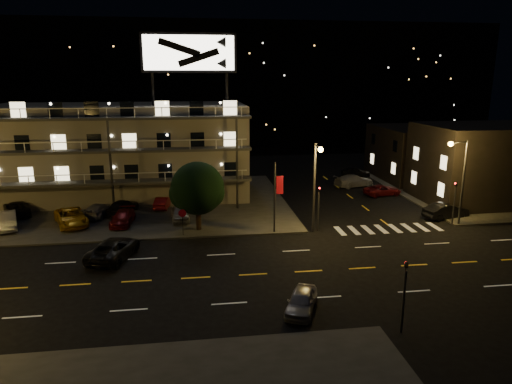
{
  "coord_description": "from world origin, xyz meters",
  "views": [
    {
      "loc": [
        -1.85,
        -29.39,
        13.46
      ],
      "look_at": [
        3.31,
        8.0,
        3.95
      ],
      "focal_mm": 32.0,
      "sensor_mm": 36.0,
      "label": 1
    }
  ],
  "objects": [
    {
      "name": "side_car_0",
      "position": [
        22.45,
        10.5,
        0.76
      ],
      "size": [
        4.84,
        2.59,
        1.52
      ],
      "primitive_type": "imported",
      "rotation": [
        0.0,
        0.0,
        1.8
      ],
      "color": "black",
      "rests_on": "ground"
    },
    {
      "name": "side_bldg_back",
      "position": [
        29.99,
        28.0,
        3.5
      ],
      "size": [
        14.06,
        12.0,
        7.0
      ],
      "color": "black",
      "rests_on": "ground"
    },
    {
      "name": "signal_sw",
      "position": [
        9.0,
        -8.5,
        2.57
      ],
      "size": [
        0.2,
        0.27,
        4.6
      ],
      "color": "#2D2D30",
      "rests_on": "ground"
    },
    {
      "name": "lot_car_6",
      "position": [
        -19.49,
        16.97,
        0.83
      ],
      "size": [
        3.97,
        5.41,
        1.37
      ],
      "primitive_type": "imported",
      "rotation": [
        0.0,
        0.0,
        3.53
      ],
      "color": "black",
      "rests_on": "curb_nw"
    },
    {
      "name": "signal_nw",
      "position": [
        9.0,
        8.5,
        2.57
      ],
      "size": [
        0.2,
        0.27,
        4.6
      ],
      "color": "#2D2D30",
      "rests_on": "ground"
    },
    {
      "name": "lot_car_3",
      "position": [
        -8.6,
        12.45,
        0.78
      ],
      "size": [
        2.13,
        4.46,
        1.25
      ],
      "primitive_type": "imported",
      "rotation": [
        0.0,
        0.0,
        -0.09
      ],
      "color": "#5F0D10",
      "rests_on": "curb_nw"
    },
    {
      "name": "lot_car_1",
      "position": [
        -18.8,
        12.59,
        0.89
      ],
      "size": [
        3.05,
        4.77,
        1.48
      ],
      "primitive_type": "imported",
      "rotation": [
        0.0,
        0.0,
        0.36
      ],
      "color": "gray",
      "rests_on": "curb_nw"
    },
    {
      "name": "side_car_2",
      "position": [
        18.14,
        24.65,
        0.76
      ],
      "size": [
        5.62,
        3.56,
        1.52
      ],
      "primitive_type": "imported",
      "rotation": [
        0.0,
        0.0,
        1.87
      ],
      "color": "gray",
      "rests_on": "ground"
    },
    {
      "name": "side_car_1",
      "position": [
        19.97,
        19.96,
        0.62
      ],
      "size": [
        4.75,
        2.85,
        1.24
      ],
      "primitive_type": "imported",
      "rotation": [
        0.0,
        0.0,
        1.76
      ],
      "color": "#5F0D10",
      "rests_on": "ground"
    },
    {
      "name": "lot_car_8",
      "position": [
        -9.11,
        15.92,
        0.89
      ],
      "size": [
        3.13,
        4.7,
        1.49
      ],
      "primitive_type": "imported",
      "rotation": [
        0.0,
        0.0,
        2.79
      ],
      "color": "black",
      "rests_on": "curb_nw"
    },
    {
      "name": "tree",
      "position": [
        -1.67,
        9.98,
        3.82
      ],
      "size": [
        4.91,
        4.73,
        6.18
      ],
      "color": "black",
      "rests_on": "curb_nw"
    },
    {
      "name": "hill_backdrop",
      "position": [
        -5.94,
        68.78,
        11.55
      ],
      "size": [
        120.0,
        25.0,
        24.0
      ],
      "color": "black",
      "rests_on": "ground"
    },
    {
      "name": "ground",
      "position": [
        0.0,
        0.0,
        0.0
      ],
      "size": [
        140.0,
        140.0,
        0.0
      ],
      "primitive_type": "plane",
      "color": "black",
      "rests_on": "ground"
    },
    {
      "name": "road_car_east",
      "position": [
        4.16,
        -5.49,
        0.64
      ],
      "size": [
        2.9,
        4.08,
        1.29
      ],
      "primitive_type": "imported",
      "rotation": [
        0.0,
        0.0,
        -0.41
      ],
      "color": "gray",
      "rests_on": "ground"
    },
    {
      "name": "lot_car_2",
      "position": [
        -13.31,
        12.93,
        0.89
      ],
      "size": [
        4.28,
        5.83,
        1.47
      ],
      "primitive_type": "imported",
      "rotation": [
        0.0,
        0.0,
        0.39
      ],
      "color": "#CA9013",
      "rests_on": "curb_nw"
    },
    {
      "name": "side_bldg_front",
      "position": [
        29.99,
        16.0,
        4.25
      ],
      "size": [
        14.06,
        10.0,
        8.5
      ],
      "color": "black",
      "rests_on": "ground"
    },
    {
      "name": "lot_car_7",
      "position": [
        -11.33,
        15.36,
        0.8
      ],
      "size": [
        2.75,
        4.75,
        1.3
      ],
      "primitive_type": "imported",
      "rotation": [
        0.0,
        0.0,
        2.92
      ],
      "color": "gray",
      "rests_on": "curb_nw"
    },
    {
      "name": "lot_car_9",
      "position": [
        -5.21,
        17.5,
        0.76
      ],
      "size": [
        1.87,
        3.85,
        1.22
      ],
      "primitive_type": "imported",
      "rotation": [
        0.0,
        0.0,
        2.98
      ],
      "color": "#5F0D10",
      "rests_on": "curb_nw"
    },
    {
      "name": "road_car_west",
      "position": [
        -8.16,
        4.44,
        0.76
      ],
      "size": [
        3.99,
        5.97,
        1.52
      ],
      "primitive_type": "imported",
      "rotation": [
        0.0,
        0.0,
        2.85
      ],
      "color": "black",
      "rests_on": "ground"
    },
    {
      "name": "streetlight_ne",
      "position": [
        22.14,
        8.3,
        4.96
      ],
      "size": [
        1.92,
        0.44,
        8.0
      ],
      "color": "#2D2D30",
      "rests_on": "ground"
    },
    {
      "name": "stop_sign",
      "position": [
        -3.0,
        8.57,
        1.71
      ],
      "size": [
        0.91,
        0.11,
        2.61
      ],
      "color": "#2D2D30",
      "rests_on": "ground"
    },
    {
      "name": "motel",
      "position": [
        -9.94,
        23.88,
        5.34
      ],
      "size": [
        28.0,
        13.8,
        18.1
      ],
      "color": "gray",
      "rests_on": "ground"
    },
    {
      "name": "signal_ne",
      "position": [
        22.0,
        8.5,
        2.57
      ],
      "size": [
        0.27,
        0.2,
        4.6
      ],
      "color": "#2D2D30",
      "rests_on": "ground"
    },
    {
      "name": "streetlight_nc",
      "position": [
        8.5,
        7.94,
        4.96
      ],
      "size": [
        0.44,
        1.92,
        8.0
      ],
      "color": "#2D2D30",
      "rests_on": "ground"
    },
    {
      "name": "curb_ne",
      "position": [
        30.0,
        20.0,
        0.07
      ],
      "size": [
        16.0,
        24.0,
        0.15
      ],
      "primitive_type": "cube",
      "color": "#31312F",
      "rests_on": "ground"
    },
    {
      "name": "lot_car_4",
      "position": [
        -3.35,
        13.08,
        0.84
      ],
      "size": [
        1.96,
        4.15,
        1.37
      ],
      "primitive_type": "imported",
      "rotation": [
        0.0,
        0.0,
        0.09
      ],
      "color": "gray",
      "rests_on": "curb_nw"
    },
    {
      "name": "curb_nw",
      "position": [
        -14.0,
        20.0,
        0.07
      ],
      "size": [
        44.0,
        24.0,
        0.15
      ],
      "primitive_type": "cube",
      "color": "#31312F",
      "rests_on": "ground"
    },
    {
      "name": "banner_north",
      "position": [
        5.09,
        8.4,
        3.43
      ],
      "size": [
        0.83,
        0.16,
        6.4
      ],
      "color": "#2D2D30",
      "rests_on": "ground"
    },
    {
      "name": "side_car_3",
      "position": [
        20.39,
        30.24,
        0.67
      ],
      "size": [
        4.14,
        2.12,
        1.35
      ],
      "primitive_type": "imported",
      "rotation": [
        0.0,
        0.0,
        1.43
      ],
      "color": "black",
      "rests_on": "ground"
    }
  ]
}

